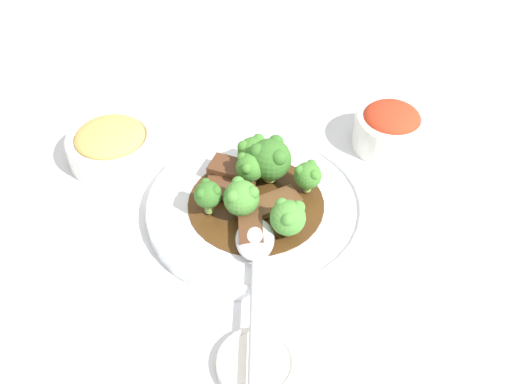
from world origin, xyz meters
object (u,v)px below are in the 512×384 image
object	(u,v)px
main_plate	(256,206)
broccoli_floret_4	(241,197)
broccoli_floret_2	(250,167)
side_bowl_kimchi	(391,128)
broccoli_floret_0	(270,158)
side_bowl_appetizer	(111,144)
sauce_dish	(256,364)
beef_strip_0	(231,189)
broccoli_floret_1	(208,194)
serving_spoon	(255,253)
beef_strip_3	(228,170)
broccoli_floret_3	(308,175)
broccoli_floret_5	(288,217)
beef_strip_1	(275,203)
broccoli_floret_6	(254,152)
beef_strip_2	(250,228)

from	to	relation	value
main_plate	broccoli_floret_4	distance (m)	0.04
broccoli_floret_2	broccoli_floret_4	distance (m)	0.05
side_bowl_kimchi	main_plate	bearing A→B (deg)	-90.72
broccoli_floret_0	side_bowl_appetizer	bearing A→B (deg)	-141.37
broccoli_floret_4	sauce_dish	size ratio (longest dim) A/B	0.59
beef_strip_0	broccoli_floret_4	world-z (taller)	broccoli_floret_4
broccoli_floret_1	serving_spoon	xyz separation A→B (m)	(0.09, 0.00, -0.02)
beef_strip_3	broccoli_floret_3	bearing A→B (deg)	38.81
broccoli_floret_5	sauce_dish	distance (m)	0.17
beef_strip_0	broccoli_floret_5	size ratio (longest dim) A/B	1.54
beef_strip_1	broccoli_floret_3	bearing A→B (deg)	88.18
beef_strip_1	side_bowl_kimchi	world-z (taller)	side_bowl_kimchi
broccoli_floret_6	sauce_dish	bearing A→B (deg)	-34.79
broccoli_floret_3	side_bowl_kimchi	xyz separation A→B (m)	(-0.02, 0.16, -0.01)
beef_strip_3	broccoli_floret_4	world-z (taller)	broccoli_floret_4
beef_strip_1	broccoli_floret_4	xyz separation A→B (m)	(-0.01, -0.04, 0.02)
broccoli_floret_0	serving_spoon	xyz separation A→B (m)	(0.09, -0.09, -0.03)
beef_strip_2	broccoli_floret_1	size ratio (longest dim) A/B	1.42
broccoli_floret_5	broccoli_floret_6	world-z (taller)	same
broccoli_floret_0	side_bowl_appetizer	distance (m)	0.22
broccoli_floret_2	beef_strip_3	bearing A→B (deg)	-158.68
beef_strip_2	broccoli_floret_4	size ratio (longest dim) A/B	1.33
broccoli_floret_0	broccoli_floret_6	world-z (taller)	broccoli_floret_0
main_plate	beef_strip_1	world-z (taller)	beef_strip_1
beef_strip_1	side_bowl_appetizer	world-z (taller)	side_bowl_appetizer
broccoli_floret_3	broccoli_floret_6	distance (m)	0.08
beef_strip_2	broccoli_floret_6	world-z (taller)	broccoli_floret_6
beef_strip_1	broccoli_floret_6	size ratio (longest dim) A/B	1.44
beef_strip_1	broccoli_floret_2	xyz separation A→B (m)	(-0.05, -0.00, 0.02)
beef_strip_0	broccoli_floret_6	distance (m)	0.06
broccoli_floret_1	broccoli_floret_2	world-z (taller)	broccoli_floret_2
main_plate	beef_strip_2	bearing A→B (deg)	-42.52
broccoli_floret_5	sauce_dish	xyz separation A→B (m)	(0.11, -0.12, -0.04)
broccoli_floret_5	broccoli_floret_6	distance (m)	0.12
beef_strip_3	broccoli_floret_4	bearing A→B (deg)	-20.12
beef_strip_0	side_bowl_kimchi	size ratio (longest dim) A/B	0.71
main_plate	side_bowl_appetizer	size ratio (longest dim) A/B	2.27
broccoli_floret_2	sauce_dish	distance (m)	0.24
broccoli_floret_0	sauce_dish	xyz separation A→B (m)	(0.19, -0.16, -0.04)
beef_strip_3	broccoli_floret_1	xyz separation A→B (m)	(0.04, -0.05, 0.02)
main_plate	serving_spoon	world-z (taller)	serving_spoon
beef_strip_2	broccoli_floret_5	world-z (taller)	broccoli_floret_5
main_plate	broccoli_floret_2	xyz separation A→B (m)	(-0.03, 0.01, 0.04)
side_bowl_appetizer	sauce_dish	world-z (taller)	side_bowl_appetizer
beef_strip_0	broccoli_floret_1	xyz separation A→B (m)	(0.01, -0.04, 0.02)
main_plate	beef_strip_2	world-z (taller)	beef_strip_2
broccoli_floret_4	sauce_dish	distance (m)	0.19
beef_strip_0	beef_strip_2	world-z (taller)	beef_strip_2
broccoli_floret_3	broccoli_floret_4	xyz separation A→B (m)	(-0.01, -0.09, 0.00)
broccoli_floret_0	broccoli_floret_2	bearing A→B (deg)	-101.22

